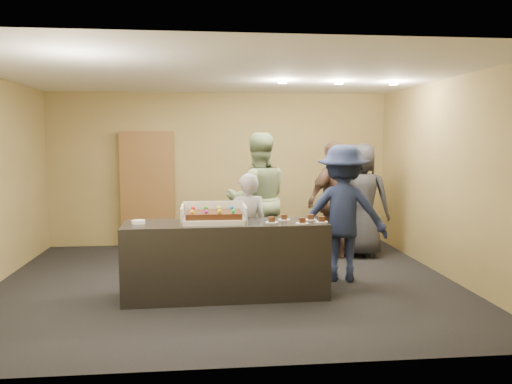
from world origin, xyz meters
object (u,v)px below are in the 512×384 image
Objects in this scene: plate_stack at (138,222)px; sheet_cake at (214,214)px; person_navy_man at (343,213)px; person_dark_suit at (361,200)px; person_brown_extra at (334,201)px; person_server_grey at (247,229)px; person_sage_man at (258,200)px; serving_counter at (226,259)px; storage_cabinet at (147,189)px; cake_box at (214,218)px.

sheet_cake is at bearing -1.07° from plate_stack.
person_navy_man is 0.99× the size of person_dark_suit.
person_dark_suit is (3.28, 1.85, -0.00)m from plate_stack.
person_brown_extra reaches higher than sheet_cake.
person_server_grey is 1.30m from person_navy_man.
person_server_grey is at bearing 70.83° from person_sage_man.
plate_stack is 2.12m from person_sage_man.
person_sage_man is at bearing 68.43° from serving_counter.
person_brown_extra is at bearing 38.81° from person_dark_suit.
storage_cabinet is 3.74m from person_navy_man.
person_sage_man is 1.09× the size of person_navy_man.
storage_cabinet is 1.11× the size of person_dark_suit.
plate_stack is at bearing 178.93° from sheet_cake.
person_brown_extra reaches higher than cake_box.
storage_cabinet is 3.28m from person_brown_extra.
storage_cabinet is at bearing -53.62° from person_brown_extra.
person_server_grey is (1.32, 0.43, -0.19)m from plate_stack.
cake_box reaches higher than plate_stack.
serving_counter is 3.29m from storage_cabinet.
person_brown_extra is (1.93, 1.74, -0.07)m from sheet_cake.
person_dark_suit is (0.47, 0.12, -0.01)m from person_brown_extra.
person_server_grey is (0.44, 0.45, -0.27)m from sheet_cake.
person_server_grey is at bearing 45.68° from sheet_cake.
person_sage_man reaches higher than sheet_cake.
sheet_cake is 0.35× the size of person_brown_extra.
person_server_grey is 0.78× the size of person_brown_extra.
serving_counter is 1.30× the size of person_brown_extra.
storage_cabinet is 3.68m from person_dark_suit.
person_navy_man is (1.73, 0.52, -0.04)m from cake_box.
person_dark_suit is (0.67, 1.31, 0.01)m from person_navy_man.
storage_cabinet is at bearing 110.17° from sheet_cake.
plate_stack is at bearing -179.24° from cake_box.
sheet_cake is 3.04m from person_dark_suit.
person_brown_extra reaches higher than person_navy_man.
person_server_grey is 1.98m from person_brown_extra.
person_server_grey is 1.07m from person_sage_man.
person_brown_extra is (1.78, 1.74, 0.48)m from serving_counter.
sheet_cake is 1.81m from person_navy_man.
sheet_cake is 0.35× the size of person_dark_suit.
serving_counter is at bearing -11.19° from cake_box.
plate_stack is 1.40m from person_server_grey.
storage_cabinet is 2.99m from person_server_grey.
storage_cabinet is 2.99m from plate_stack.
sheet_cake is 0.88m from plate_stack.
person_sage_man reaches higher than person_brown_extra.
serving_counter is 1.64m from person_sage_man.
person_server_grey is at bearing 60.45° from person_dark_suit.
person_server_grey is (0.44, 0.42, -0.22)m from cake_box.
person_server_grey is at bearing 9.91° from person_brown_extra.
storage_cabinet is 12.94× the size of plate_stack.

